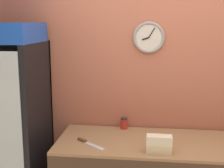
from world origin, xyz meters
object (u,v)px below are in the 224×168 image
object	(u,v)px
beverage_cooler	(12,116)
sandwich_stack_bottom	(159,148)
chefs_knife	(87,142)
condiment_jar	(124,123)
sandwich_stack_middle	(159,140)

from	to	relation	value
beverage_cooler	sandwich_stack_bottom	distance (m)	1.48
chefs_knife	condiment_jar	xyz separation A→B (m)	(0.30, 0.43, 0.05)
beverage_cooler	chefs_knife	xyz separation A→B (m)	(0.79, -0.19, -0.16)
sandwich_stack_bottom	condiment_jar	bearing A→B (deg)	121.41
sandwich_stack_middle	condiment_jar	distance (m)	0.66
sandwich_stack_bottom	condiment_jar	distance (m)	0.66
sandwich_stack_middle	chefs_knife	world-z (taller)	sandwich_stack_middle
beverage_cooler	sandwich_stack_middle	distance (m)	1.47
sandwich_stack_bottom	condiment_jar	world-z (taller)	condiment_jar
beverage_cooler	sandwich_stack_bottom	world-z (taller)	beverage_cooler
sandwich_stack_bottom	sandwich_stack_middle	world-z (taller)	sandwich_stack_middle
chefs_knife	sandwich_stack_middle	bearing A→B (deg)	-11.37
chefs_knife	condiment_jar	size ratio (longest dim) A/B	2.51
sandwich_stack_middle	condiment_jar	world-z (taller)	sandwich_stack_middle
sandwich_stack_bottom	chefs_knife	xyz separation A→B (m)	(-0.64, 0.13, -0.03)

